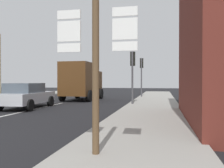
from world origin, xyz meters
The scene contains 8 objects.
ground_plane centered at (0.00, 10.00, 0.00)m, with size 80.00×80.00×0.00m, color black.
sidewalk_right centered at (6.48, 8.00, 0.07)m, with size 3.19×44.00×0.14m, color gray.
lane_centre_stripe centered at (0.00, 6.00, 0.01)m, with size 0.16×12.00×0.01m, color silver.
sedan_far centered at (-0.70, 8.44, 0.76)m, with size 2.12×4.28×1.47m.
delivery_truck centered at (0.52, 14.91, 1.65)m, with size 2.54×5.03×3.05m.
route_sign_post centered at (5.72, 0.22, 1.91)m, with size 1.66×0.14×3.20m.
traffic_light_far_right centered at (5.18, 18.30, 2.74)m, with size 0.30×0.49×3.70m.
traffic_light_near_right centered at (5.18, 11.17, 2.57)m, with size 0.30×0.49×3.47m.
Camera 1 is at (7.01, -4.51, 1.60)m, focal length 39.30 mm.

